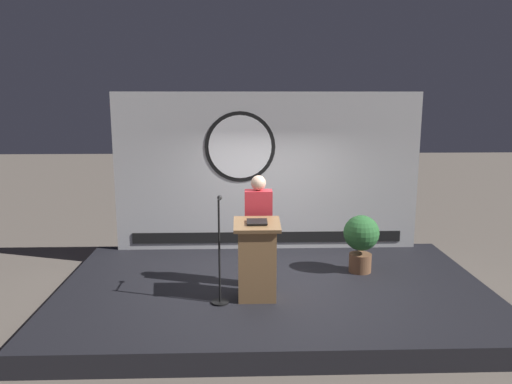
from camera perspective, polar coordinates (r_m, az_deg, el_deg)
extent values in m
plane|color=#6B6056|center=(7.72, 2.04, -12.70)|extent=(40.00, 40.00, 0.00)
cube|color=black|center=(7.66, 2.05, -11.67)|extent=(6.40, 4.00, 0.30)
cube|color=silver|center=(9.02, 1.33, 2.33)|extent=(5.55, 0.10, 2.88)
cylinder|color=black|center=(8.89, -1.86, 5.23)|extent=(1.27, 0.02, 1.27)
cylinder|color=white|center=(8.88, -1.86, 5.23)|extent=(1.13, 0.02, 1.13)
cube|color=black|center=(9.22, 1.31, -5.24)|extent=(4.99, 0.02, 0.20)
cube|color=olive|center=(6.93, 0.11, -8.20)|extent=(0.52, 0.40, 1.04)
cube|color=olive|center=(6.77, 0.11, -3.79)|extent=(0.64, 0.50, 0.12)
cube|color=black|center=(6.74, 0.12, -3.46)|extent=(0.28, 0.20, 0.05)
cylinder|color=black|center=(7.43, 0.27, -7.93)|extent=(0.26, 0.26, 0.78)
cube|color=red|center=(7.23, 0.28, -2.45)|extent=(0.40, 0.24, 0.68)
sphere|color=beige|center=(7.13, 0.28, 1.06)|extent=(0.22, 0.22, 0.22)
cylinder|color=black|center=(6.98, -4.18, -12.58)|extent=(0.24, 0.24, 0.02)
cylinder|color=black|center=(6.73, -4.26, -6.96)|extent=(0.03, 0.03, 1.46)
cylinder|color=black|center=(6.72, -4.28, -0.96)|extent=(0.02, 0.36, 0.02)
sphere|color=#262626|center=(6.90, -4.22, -0.65)|extent=(0.07, 0.07, 0.07)
cylinder|color=brown|center=(8.25, 11.94, -7.99)|extent=(0.36, 0.36, 0.30)
sphere|color=#2D6B33|center=(8.10, 12.08, -4.65)|extent=(0.57, 0.57, 0.57)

